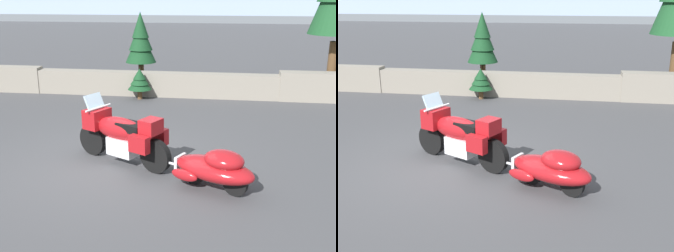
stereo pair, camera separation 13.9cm
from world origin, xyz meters
TOP-DOWN VIEW (x-y plane):
  - ground_plane at (0.00, 0.00)m, footprint 80.00×80.00m
  - stone_guard_wall at (0.58, 5.90)m, footprint 24.00×0.55m
  - touring_motorcycle at (0.29, 0.14)m, footprint 2.12×1.36m
  - car_shaped_trailer at (2.18, -0.83)m, footprint 2.12×1.33m
  - pine_tree_secondary at (-0.80, 7.43)m, footprint 1.11×1.11m
  - pine_sapling_near at (-0.43, 5.40)m, footprint 0.77×0.77m

SIDE VIEW (x-z plane):
  - ground_plane at x=0.00m, z-range 0.00..0.00m
  - car_shaped_trailer at x=2.18m, z-range 0.03..0.79m
  - stone_guard_wall at x=0.58m, z-range -0.03..0.89m
  - pine_sapling_near at x=-0.43m, z-range 0.12..1.12m
  - touring_motorcycle at x=0.29m, z-range -0.04..1.29m
  - pine_tree_secondary at x=-0.80m, z-range 0.33..3.00m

